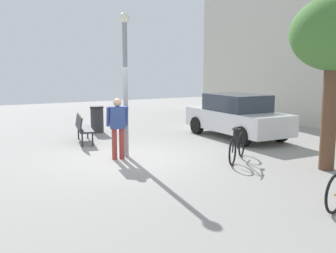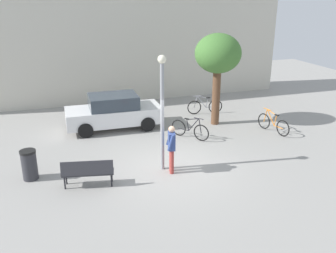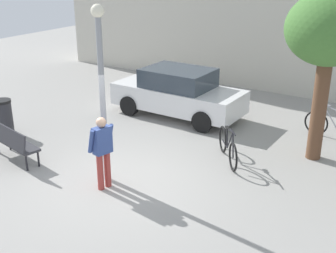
% 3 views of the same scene
% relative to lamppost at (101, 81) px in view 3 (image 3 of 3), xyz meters
% --- Properties ---
extents(ground_plane, '(36.00, 36.00, 0.00)m').
position_rel_lamppost_xyz_m(ground_plane, '(0.36, 0.06, -2.36)').
color(ground_plane, gray).
extents(lamppost, '(0.28, 0.28, 3.95)m').
position_rel_lamppost_xyz_m(lamppost, '(0.00, 0.00, 0.00)').
color(lamppost, gray).
rests_on(lamppost, ground_plane).
extents(person_by_lamppost, '(0.38, 0.63, 1.67)m').
position_rel_lamppost_xyz_m(person_by_lamppost, '(0.21, -0.33, -1.39)').
color(person_by_lamppost, '#9E3833').
rests_on(person_by_lamppost, ground_plane).
extents(park_bench, '(1.66, 0.78, 0.92)m').
position_rel_lamppost_xyz_m(park_bench, '(-2.59, -0.48, -1.81)').
color(park_bench, '#2D2D33').
rests_on(park_bench, ground_plane).
extents(plaza_tree, '(2.05, 2.05, 4.15)m').
position_rel_lamppost_xyz_m(plaza_tree, '(3.72, 3.74, 0.83)').
color(plaza_tree, brown).
rests_on(plaza_tree, ground_plane).
extents(bicycle_black, '(1.17, 1.45, 0.97)m').
position_rel_lamppost_xyz_m(bicycle_black, '(1.94, 2.39, -1.97)').
color(bicycle_black, black).
rests_on(bicycle_black, ground_plane).
extents(bicycle_silver, '(1.80, 0.32, 0.97)m').
position_rel_lamppost_xyz_m(bicycle_silver, '(3.86, 5.30, -1.97)').
color(bicycle_silver, black).
rests_on(bicycle_silver, ground_plane).
extents(parked_car_white, '(4.22, 1.86, 1.55)m').
position_rel_lamppost_xyz_m(parked_car_white, '(-0.87, 4.61, -1.58)').
color(parked_car_white, silver).
rests_on(parked_car_white, ground_plane).
extents(trash_bin, '(0.51, 0.51, 1.01)m').
position_rel_lamppost_xyz_m(trash_bin, '(-4.34, 0.62, -1.85)').
color(trash_bin, '#2D2D33').
rests_on(trash_bin, ground_plane).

